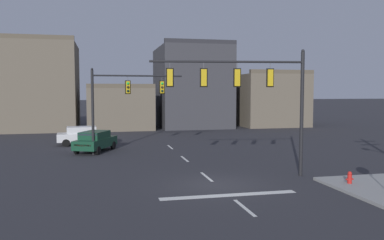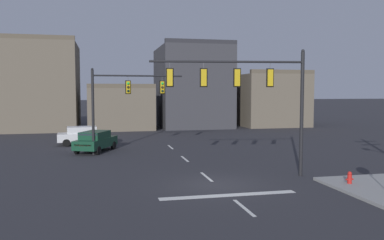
{
  "view_description": "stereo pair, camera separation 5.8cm",
  "coord_description": "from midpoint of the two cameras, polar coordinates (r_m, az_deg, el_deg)",
  "views": [
    {
      "loc": [
        -5.57,
        -19.02,
        4.71
      ],
      "look_at": [
        -0.37,
        4.01,
        3.0
      ],
      "focal_mm": 37.41,
      "sensor_mm": 36.0,
      "label": 1
    },
    {
      "loc": [
        -5.51,
        -19.03,
        4.71
      ],
      "look_at": [
        -0.37,
        4.01,
        3.0
      ],
      "focal_mm": 37.41,
      "sensor_mm": 36.0,
      "label": 2
    }
  ],
  "objects": [
    {
      "name": "stop_bar_paint",
      "position": [
        18.51,
        5.22,
        -10.61
      ],
      "size": [
        6.4,
        0.5,
        0.01
      ],
      "primitive_type": "cube",
      "color": "silver",
      "rests_on": "ground"
    },
    {
      "name": "building_row",
      "position": [
        52.64,
        -5.38,
        3.92
      ],
      "size": [
        39.66,
        12.25,
        10.93
      ],
      "color": "#665B4C",
      "rests_on": "ground"
    },
    {
      "name": "car_lot_middle",
      "position": [
        36.38,
        -15.34,
        -2.09
      ],
      "size": [
        4.55,
        2.16,
        1.61
      ],
      "color": "silver",
      "rests_on": "ground"
    },
    {
      "name": "ground_plane",
      "position": [
        20.37,
        3.47,
        -9.25
      ],
      "size": [
        400.0,
        400.0,
        0.0
      ],
      "primitive_type": "plane",
      "color": "#2B2B30"
    },
    {
      "name": "fire_hydrant",
      "position": [
        21.48,
        21.48,
        -7.93
      ],
      "size": [
        0.4,
        0.3,
        0.75
      ],
      "color": "red",
      "rests_on": "ground"
    },
    {
      "name": "lane_centreline",
      "position": [
        22.24,
        2.02,
        -8.08
      ],
      "size": [
        0.16,
        26.4,
        0.01
      ],
      "color": "silver",
      "rests_on": "ground"
    },
    {
      "name": "signal_mast_near_side",
      "position": [
        22.03,
        8.19,
        4.57
      ],
      "size": [
        8.39,
        1.34,
        7.0
      ],
      "color": "black",
      "rests_on": "ground"
    },
    {
      "name": "car_lot_nearside",
      "position": [
        32.01,
        -13.67,
        -2.9
      ],
      "size": [
        3.45,
        4.75,
        1.61
      ],
      "color": "#143D28",
      "rests_on": "ground"
    },
    {
      "name": "signal_mast_far_side",
      "position": [
        30.35,
        -10.26,
        3.34
      ],
      "size": [
        6.83,
        0.44,
        6.4
      ],
      "color": "black",
      "rests_on": "ground"
    }
  ]
}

